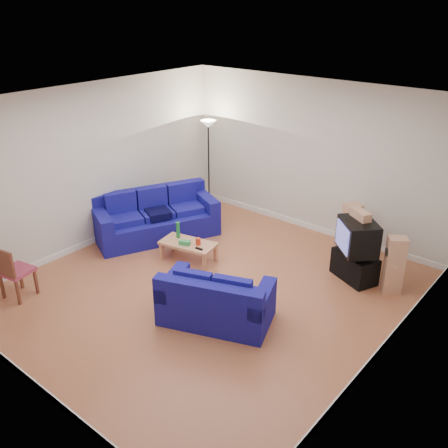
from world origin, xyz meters
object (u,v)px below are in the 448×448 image
Objects in this scene: sofa_three_seat at (155,220)px; sofa_loveseat at (215,304)px; coffee_table at (188,245)px; tv_stand at (355,266)px; television at (358,236)px.

sofa_three_seat reaches higher than sofa_loveseat.
coffee_table is (1.30, -0.37, -0.03)m from sofa_three_seat.
sofa_three_seat is at bearing 164.01° from coffee_table.
coffee_table is at bearing -129.49° from tv_stand.
tv_stand is at bearing 46.39° from sofa_loveseat.
sofa_loveseat is 2.35× the size of tv_stand.
sofa_loveseat is 2.05m from coffee_table.
sofa_loveseat is 2.12× the size of television.
sofa_loveseat is 1.68× the size of coffee_table.
sofa_loveseat is 2.78m from tv_stand.
television is (1.08, 2.51, 0.55)m from sofa_loveseat.
sofa_three_seat is 1.42× the size of sofa_loveseat.
sofa_three_seat is 4.18m from tv_stand.
sofa_three_seat is at bearing -123.11° from television.
tv_stand is at bearing 128.93° from sofa_three_seat.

